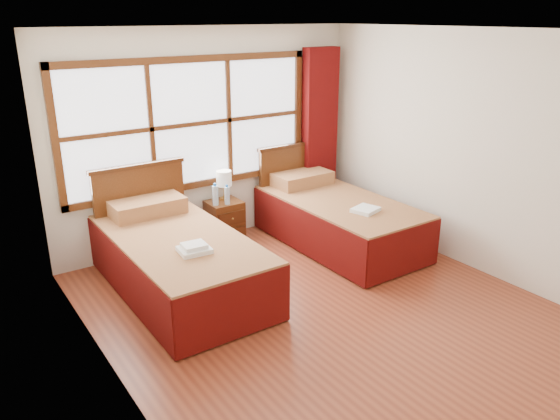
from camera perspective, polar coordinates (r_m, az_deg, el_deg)
floor at (r=5.44m, az=4.43°, el=-10.28°), size 4.50×4.50×0.00m
ceiling at (r=4.71m, az=5.31°, el=18.25°), size 4.50×4.50×0.00m
wall_back at (r=6.75m, az=-7.39°, el=7.50°), size 4.00×0.00×4.00m
wall_left at (r=4.03m, az=-17.87°, el=-1.88°), size 0.00×4.50×4.50m
wall_right at (r=6.34m, az=19.08°, el=5.76°), size 0.00×4.50×4.50m
window at (r=6.57m, az=-9.26°, el=8.85°), size 3.16×0.06×1.56m
curtain at (r=7.52m, az=4.14°, el=7.86°), size 0.50×0.16×2.30m
bed_left at (r=5.75m, az=-10.72°, el=-4.96°), size 1.17×2.27×1.14m
bed_right at (r=6.81m, az=5.87°, el=-0.83°), size 1.12×2.18×1.09m
nightstand at (r=6.84m, az=-5.78°, el=-1.27°), size 0.41×0.41×0.54m
towels_left at (r=5.20m, az=-8.95°, el=-3.99°), size 0.31×0.28×0.09m
towels_right at (r=6.33m, az=8.93°, el=0.03°), size 0.34×0.32×0.04m
lamp at (r=6.76m, az=-5.88°, el=3.22°), size 0.19×0.19×0.37m
bottle_near at (r=6.60m, az=-6.77°, el=1.55°), size 0.07×0.07×0.27m
bottle_far at (r=6.62m, az=-5.55°, el=1.54°), size 0.07×0.07×0.25m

